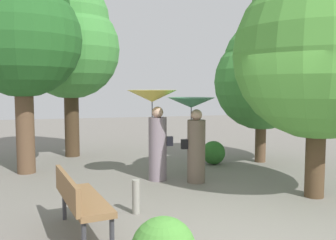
% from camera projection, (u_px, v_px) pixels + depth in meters
% --- Properties ---
extents(person_left, '(1.05, 1.05, 1.92)m').
position_uv_depth(person_left, '(155.00, 118.00, 7.89)').
color(person_left, gray).
rests_on(person_left, ground).
extents(person_right, '(0.97, 0.97, 1.77)m').
position_uv_depth(person_right, '(194.00, 126.00, 7.72)').
color(person_right, '#6B5B4C').
rests_on(person_right, ground).
extents(park_bench, '(0.74, 1.56, 0.83)m').
position_uv_depth(park_bench, '(79.00, 197.00, 5.01)').
color(park_bench, '#38383D').
rests_on(park_bench, ground).
extents(tree_near_left, '(2.78, 2.78, 4.97)m').
position_uv_depth(tree_near_left, '(70.00, 40.00, 10.48)').
color(tree_near_left, '#42301E').
rests_on(tree_near_left, ground).
extents(tree_near_right, '(2.49, 2.49, 3.67)m').
position_uv_depth(tree_near_right, '(262.00, 75.00, 9.76)').
color(tree_near_right, brown).
rests_on(tree_near_right, ground).
extents(tree_mid_left, '(2.65, 2.65, 4.96)m').
position_uv_depth(tree_mid_left, '(22.00, 27.00, 8.38)').
color(tree_mid_left, brown).
rests_on(tree_mid_left, ground).
extents(tree_mid_right, '(3.01, 3.01, 4.46)m').
position_uv_depth(tree_mid_right, '(319.00, 41.00, 6.55)').
color(tree_mid_right, '#4C3823').
rests_on(tree_mid_right, ground).
extents(bush_path_right, '(0.60, 0.60, 0.60)m').
position_uv_depth(bush_path_right, '(213.00, 153.00, 9.62)').
color(bush_path_right, '#2D6B28').
rests_on(bush_path_right, ground).
extents(path_marker_post, '(0.12, 0.12, 0.54)m').
position_uv_depth(path_marker_post, '(136.00, 197.00, 5.86)').
color(path_marker_post, gray).
rests_on(path_marker_post, ground).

